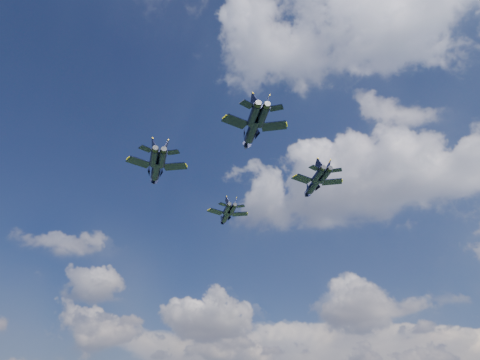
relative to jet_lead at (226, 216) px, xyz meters
name	(u,v)px	position (x,y,z in m)	size (l,w,h in m)	color
jet_lead	(226,216)	(0.00, 0.00, 0.00)	(11.67, 12.85, 3.35)	black
jet_left	(156,170)	(-4.03, -25.91, 1.56)	(14.51, 16.01, 4.17)	black
jet_right	(314,185)	(25.25, -2.78, 1.83)	(13.09, 14.99, 3.84)	black
jet_slot	(252,131)	(21.62, -29.73, 1.76)	(13.55, 15.68, 4.01)	black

